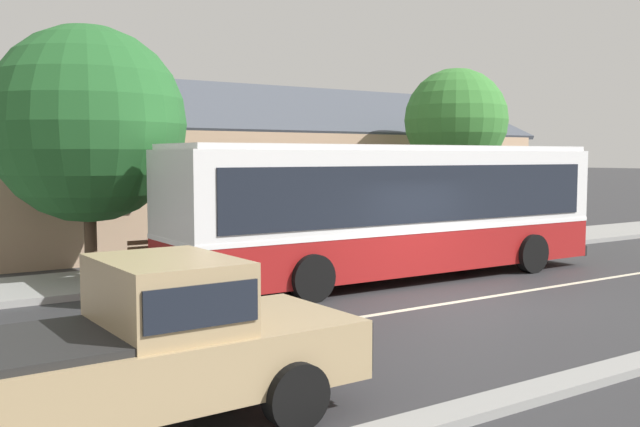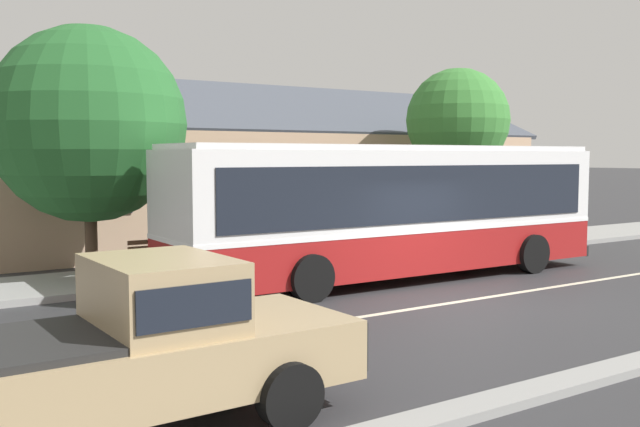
% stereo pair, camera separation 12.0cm
% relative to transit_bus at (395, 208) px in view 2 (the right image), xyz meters
% --- Properties ---
extents(ground_plane, '(300.00, 300.00, 0.00)m').
position_rel_transit_bus_xyz_m(ground_plane, '(-0.49, -2.90, -1.75)').
color(ground_plane, '#2D2D30').
extents(sidewalk_far, '(60.00, 3.00, 0.15)m').
position_rel_transit_bus_xyz_m(sidewalk_far, '(-0.49, 3.10, -1.68)').
color(sidewalk_far, gray).
rests_on(sidewalk_far, ground).
extents(lane_divider_stripe, '(60.00, 0.16, 0.01)m').
position_rel_transit_bus_xyz_m(lane_divider_stripe, '(-0.49, -2.90, -1.75)').
color(lane_divider_stripe, beige).
rests_on(lane_divider_stripe, ground).
extents(community_building, '(20.85, 9.69, 6.78)m').
position_rel_transit_bus_xyz_m(community_building, '(2.04, 10.89, 0.26)').
color(community_building, tan).
rests_on(community_building, ground).
extents(transit_bus, '(11.64, 2.87, 3.26)m').
position_rel_transit_bus_xyz_m(transit_bus, '(0.00, 0.00, 0.00)').
color(transit_bus, maroon).
rests_on(transit_bus, ground).
extents(pickup_truck_tan, '(5.78, 2.32, 1.88)m').
position_rel_transit_bus_xyz_m(pickup_truck_tan, '(-8.75, -5.90, -0.83)').
color(pickup_truck_tan, tan).
rests_on(pickup_truck_tan, ground).
extents(bench_by_building, '(1.63, 0.51, 0.94)m').
position_rel_transit_bus_xyz_m(bench_by_building, '(-5.06, 2.54, -1.19)').
color(bench_by_building, brown).
rests_on(bench_by_building, sidewalk_far).
extents(bench_down_street, '(1.85, 0.51, 0.94)m').
position_rel_transit_bus_xyz_m(bench_down_street, '(-0.80, 2.50, -1.17)').
color(bench_down_street, brown).
rests_on(bench_down_street, sidewalk_far).
extents(street_tree_primary, '(3.41, 3.41, 5.90)m').
position_rel_transit_bus_xyz_m(street_tree_primary, '(5.80, 3.82, 2.41)').
color(street_tree_primary, '#4C3828').
rests_on(street_tree_primary, ground).
extents(street_tree_secondary, '(4.63, 4.63, 6.07)m').
position_rel_transit_bus_xyz_m(street_tree_secondary, '(-6.31, 3.68, 2.00)').
color(street_tree_secondary, '#4C3828').
rests_on(street_tree_secondary, ground).
extents(bus_stop_sign, '(0.36, 0.07, 2.40)m').
position_rel_transit_bus_xyz_m(bus_stop_sign, '(5.53, 2.09, -0.11)').
color(bus_stop_sign, gray).
rests_on(bus_stop_sign, sidewalk_far).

